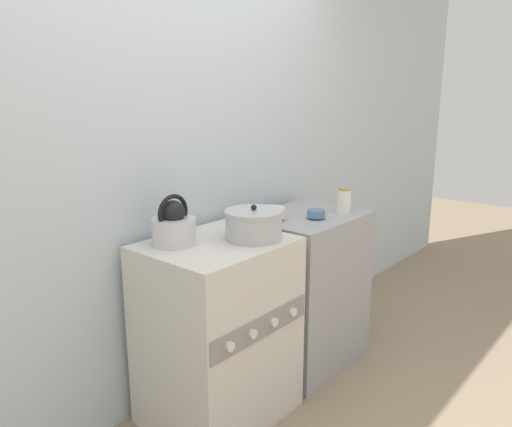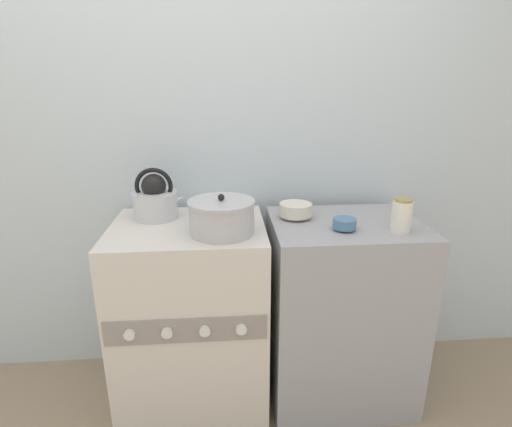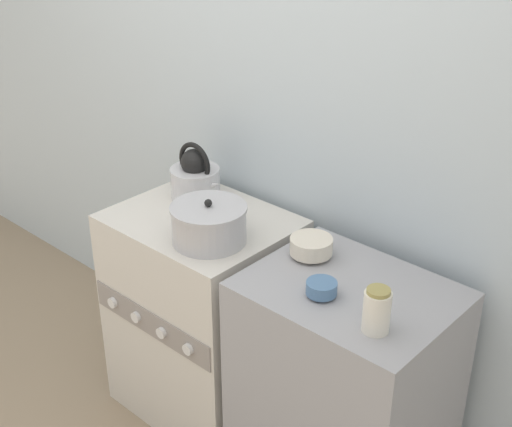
# 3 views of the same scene
# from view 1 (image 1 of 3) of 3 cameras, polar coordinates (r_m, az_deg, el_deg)

# --- Properties ---
(wall_back) EXTENTS (7.00, 0.06, 2.50)m
(wall_back) POSITION_cam_1_polar(r_m,az_deg,el_deg) (2.53, -10.29, 5.65)
(wall_back) COLOR silver
(wall_back) RESTS_ON ground_plane
(stove) EXTENTS (0.68, 0.58, 0.91)m
(stove) POSITION_cam_1_polar(r_m,az_deg,el_deg) (2.52, -4.33, -13.21)
(stove) COLOR beige
(stove) RESTS_ON ground_plane
(counter) EXTENTS (0.68, 0.53, 0.91)m
(counter) POSITION_cam_1_polar(r_m,az_deg,el_deg) (3.02, 5.52, -8.56)
(counter) COLOR #99999E
(counter) RESTS_ON ground_plane
(kettle) EXTENTS (0.25, 0.20, 0.24)m
(kettle) POSITION_cam_1_polar(r_m,az_deg,el_deg) (2.32, -9.35, -1.42)
(kettle) COLOR silver
(kettle) RESTS_ON stove
(cooking_pot) EXTENTS (0.28, 0.28, 0.17)m
(cooking_pot) POSITION_cam_1_polar(r_m,az_deg,el_deg) (2.37, -0.26, -1.27)
(cooking_pot) COLOR #B2B2B7
(cooking_pot) RESTS_ON stove
(enamel_bowl) EXTENTS (0.15, 0.15, 0.07)m
(enamel_bowl) POSITION_cam_1_polar(r_m,az_deg,el_deg) (2.73, 1.78, 0.08)
(enamel_bowl) COLOR beige
(enamel_bowl) RESTS_ON counter
(small_ceramic_bowl) EXTENTS (0.10, 0.10, 0.05)m
(small_ceramic_bowl) POSITION_cam_1_polar(r_m,az_deg,el_deg) (2.78, 6.89, -0.02)
(small_ceramic_bowl) COLOR #4C729E
(small_ceramic_bowl) RESTS_ON counter
(storage_jar) EXTENTS (0.08, 0.08, 0.14)m
(storage_jar) POSITION_cam_1_polar(r_m,az_deg,el_deg) (2.94, 10.00, 1.46)
(storage_jar) COLOR silver
(storage_jar) RESTS_ON counter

